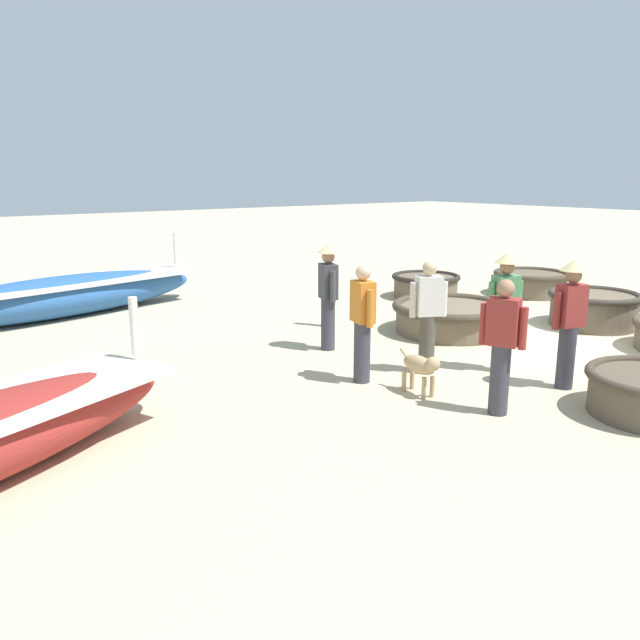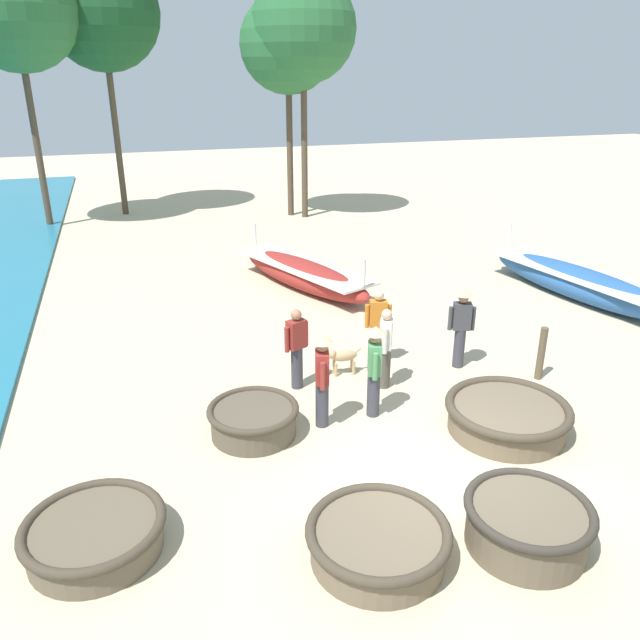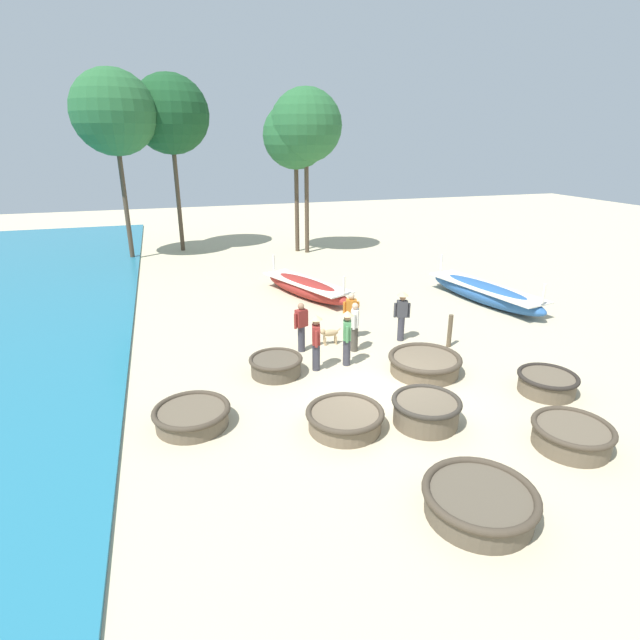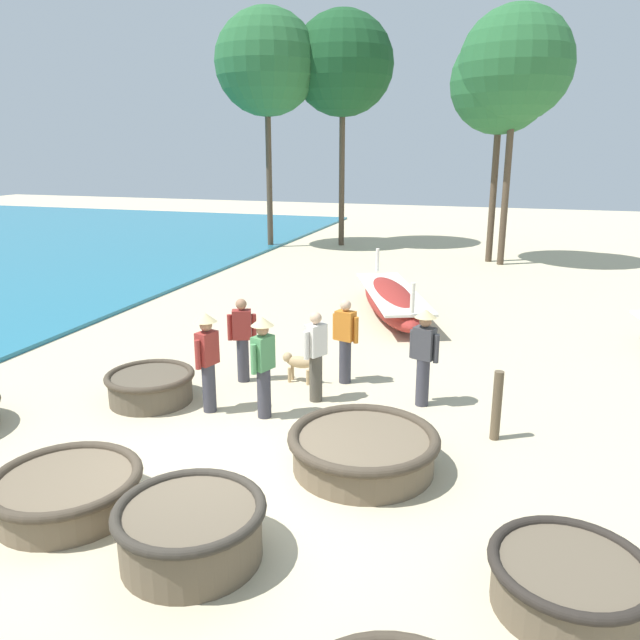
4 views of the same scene
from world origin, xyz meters
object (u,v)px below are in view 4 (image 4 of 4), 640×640
Objects in this scene: long_boat_green_hull at (392,300)px; dog at (298,363)px; fisherman_hauling at (424,351)px; coracle_weathered at (67,490)px; fisherman_with_hat at (242,338)px; fisherman_standing_left at (263,361)px; coracle_upturned at (569,581)px; tree_leftmost at (343,64)px; tree_right_mid at (516,65)px; tree_tall_back at (501,83)px; mooring_post_inland at (497,406)px; tree_left_mid at (267,63)px; coracle_front_left at (151,385)px; fisherman_standing_right at (207,356)px; fisherman_crouching at (345,339)px; coracle_center at (191,529)px; fisherman_by_coracle at (316,354)px; coracle_far_left at (363,449)px.

long_boat_green_hull reaches higher than dog.
coracle_weathered is at bearing -128.91° from fisherman_hauling.
fisherman_with_hat is 0.94× the size of fisherman_standing_left.
coracle_weathered is (-5.60, -0.04, -0.02)m from coracle_upturned.
dog is at bearing 170.82° from fisherman_hauling.
tree_leftmost is 1.08× the size of tree_right_mid.
fisherman_with_hat is 0.19× the size of tree_tall_back.
mooring_post_inland is (4.80, 3.48, 0.27)m from coracle_weathered.
tree_left_mid is (-10.82, 19.51, 7.13)m from coracle_upturned.
mooring_post_inland reaches higher than coracle_front_left.
coracle_weathered is 10.18m from long_boat_green_hull.
fisherman_standing_right reaches higher than coracle_weathered.
coracle_weathered is at bearing -101.88° from tree_tall_back.
fisherman_standing_left reaches higher than coracle_front_left.
dog is at bearing 37.32° from coracle_front_left.
fisherman_standing_left is (-4.37, 3.15, 0.67)m from coracle_upturned.
fisherman_hauling is (1.51, -0.62, 0.12)m from fisherman_crouching.
fisherman_standing_left is at bearing -114.17° from fisherman_crouching.
fisherman_with_hat is at bearing 139.87° from coracle_upturned.
coracle_front_left is at bearing 127.44° from coracle_center.
coracle_front_left is 2.87m from fisherman_by_coracle.
fisherman_with_hat is 0.18× the size of tree_right_mid.
fisherman_by_coracle is (2.68, 0.87, 0.55)m from coracle_front_left.
fisherman_crouching reaches higher than dog.
tree_left_mid is (-5.47, 15.00, 6.58)m from fisherman_with_hat.
coracle_far_left reaches higher than coracle_weathered.
fisherman_by_coracle is (-1.33, 2.04, 0.55)m from coracle_far_left.
coracle_weathered is at bearing -101.08° from long_boat_green_hull.
tree_right_mid is at bearing 73.16° from fisherman_with_hat.
fisherman_crouching reaches higher than long_boat_green_hull.
coracle_upturned is 0.16× the size of tree_leftmost.
coracle_weathered is at bearing -179.62° from coracle_upturned.
coracle_far_left is at bearing -56.93° from fisherman_by_coracle.
tree_left_mid is (-4.36, 16.35, 7.14)m from coracle_front_left.
long_boat_green_hull is at bearing 89.46° from coracle_center.
coracle_center is at bearing -79.88° from fisherman_standing_left.
coracle_weathered is at bearing 169.04° from coracle_center.
tree_right_mid is (1.25, 16.21, 6.56)m from coracle_far_left.
mooring_post_inland is (-0.80, 3.44, 0.25)m from coracle_upturned.
fisherman_hauling is (3.33, -0.13, 0.12)m from fisherman_with_hat.
tree_leftmost is at bearing 96.69° from coracle_weathered.
coracle_center is 0.20× the size of tree_tall_back.
coracle_upturned is at bearing -47.47° from dog.
fisherman_by_coracle is 1.80m from fisherman_standing_right.
dog is at bearing -101.02° from tree_tall_back.
tree_tall_back reaches higher than fisherman_crouching.
coracle_upturned is 0.19× the size of tree_tall_back.
tree_tall_back is (2.09, 19.11, 6.01)m from coracle_center.
fisherman_standing_right is 3.53m from fisherman_hauling.
fisherman_hauling is 1.56× the size of mooring_post_inland.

